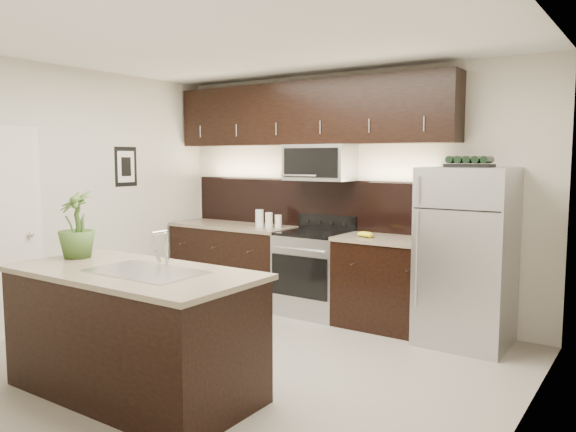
# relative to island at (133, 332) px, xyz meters

# --- Properties ---
(ground) EXTENTS (4.50, 4.50, 0.00)m
(ground) POSITION_rel_island_xyz_m (0.24, 0.89, -0.47)
(ground) COLOR gray
(ground) RESTS_ON ground
(room_walls) EXTENTS (4.52, 4.02, 2.71)m
(room_walls) POSITION_rel_island_xyz_m (0.13, 0.85, 1.22)
(room_walls) COLOR beige
(room_walls) RESTS_ON ground
(counter_run) EXTENTS (3.51, 0.65, 0.94)m
(counter_run) POSITION_rel_island_xyz_m (-0.21, 2.58, -0.00)
(counter_run) COLOR black
(counter_run) RESTS_ON ground
(upper_fixtures) EXTENTS (3.49, 0.40, 1.66)m
(upper_fixtures) POSITION_rel_island_xyz_m (-0.19, 2.73, 1.67)
(upper_fixtures) COLOR black
(upper_fixtures) RESTS_ON counter_run
(island) EXTENTS (1.96, 0.96, 0.94)m
(island) POSITION_rel_island_xyz_m (0.00, 0.00, 0.00)
(island) COLOR black
(island) RESTS_ON ground
(sink_faucet) EXTENTS (0.84, 0.50, 0.28)m
(sink_faucet) POSITION_rel_island_xyz_m (0.15, 0.01, 0.48)
(sink_faucet) COLOR silver
(sink_faucet) RESTS_ON island
(refrigerator) EXTENTS (0.80, 0.73, 1.67)m
(refrigerator) POSITION_rel_island_xyz_m (1.70, 2.52, 0.36)
(refrigerator) COLOR #B2B2B7
(refrigerator) RESTS_ON ground
(wine_rack) EXTENTS (0.41, 0.25, 0.10)m
(wine_rack) POSITION_rel_island_xyz_m (1.70, 2.52, 1.24)
(wine_rack) COLOR black
(wine_rack) RESTS_ON refrigerator
(plant) EXTENTS (0.35, 0.35, 0.55)m
(plant) POSITION_rel_island_xyz_m (-0.75, 0.08, 0.74)
(plant) COLOR #3B5C24
(plant) RESTS_ON island
(canisters) EXTENTS (0.29, 0.18, 0.21)m
(canisters) POSITION_rel_island_xyz_m (-0.65, 2.56, 0.56)
(canisters) COLOR silver
(canisters) RESTS_ON counter_run
(french_press) EXTENTS (0.12, 0.12, 0.33)m
(french_press) POSITION_rel_island_xyz_m (1.38, 2.53, 0.59)
(french_press) COLOR silver
(french_press) RESTS_ON counter_run
(bananas) EXTENTS (0.23, 0.20, 0.06)m
(bananas) POSITION_rel_island_xyz_m (0.64, 2.50, 0.50)
(bananas) COLOR yellow
(bananas) RESTS_ON counter_run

